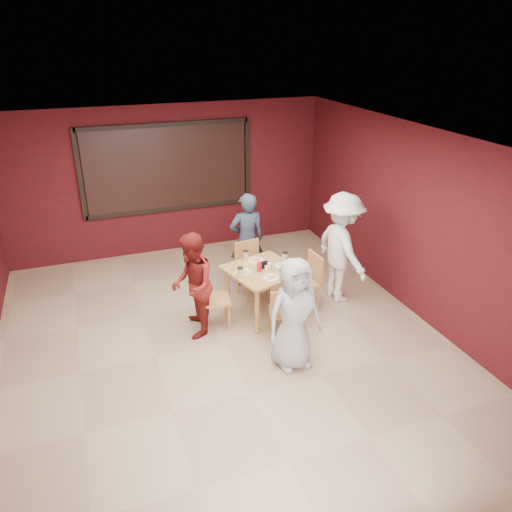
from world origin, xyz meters
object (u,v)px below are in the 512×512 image
object	(u,v)px
chair_left	(210,296)
diner_front	(294,314)
chair_back	(250,265)
chair_right	(308,278)
dining_table	(263,275)
diner_left	(192,286)
chair_front	(284,310)
diner_right	(342,248)
diner_back	(247,240)

from	to	relation	value
chair_left	diner_front	xyz separation A→B (m)	(0.75, -1.26, 0.26)
chair_back	chair_right	xyz separation A→B (m)	(0.69, -0.72, -0.00)
chair_back	diner_front	bearing A→B (deg)	-93.61
dining_table	chair_left	bearing A→B (deg)	-177.30
chair_back	diner_left	world-z (taller)	diner_left
chair_front	chair_right	distance (m)	0.99
diner_left	diner_right	xyz separation A→B (m)	(2.44, 0.18, 0.13)
chair_front	diner_left	xyz separation A→B (m)	(-1.13, 0.59, 0.30)
diner_left	diner_front	bearing A→B (deg)	52.47
chair_right	diner_left	world-z (taller)	diner_left
dining_table	chair_right	size ratio (longest dim) A/B	1.35
chair_front	diner_left	bearing A→B (deg)	152.65
diner_left	diner_back	bearing A→B (deg)	145.84
chair_back	chair_left	distance (m)	1.15
chair_left	diner_back	xyz separation A→B (m)	(0.95, 1.11, 0.31)
chair_front	diner_left	world-z (taller)	diner_left
chair_back	chair_right	distance (m)	1.00
diner_back	diner_right	bearing A→B (deg)	144.00
dining_table	chair_back	xyz separation A→B (m)	(0.05, 0.71, -0.17)
dining_table	chair_front	xyz separation A→B (m)	(0.03, -0.72, -0.22)
chair_front	diner_front	bearing A→B (deg)	-100.74
diner_right	chair_front	bearing A→B (deg)	116.10
chair_back	chair_front	bearing A→B (deg)	-90.64
diner_back	diner_right	world-z (taller)	diner_right
diner_front	diner_back	distance (m)	2.38
chair_left	chair_right	xyz separation A→B (m)	(1.57, 0.02, 0.01)
dining_table	diner_front	distance (m)	1.30
chair_left	diner_left	bearing A→B (deg)	-161.10
chair_left	diner_left	size ratio (longest dim) A/B	0.57
diner_back	chair_left	bearing A→B (deg)	53.06
chair_left	chair_back	bearing A→B (deg)	40.21
diner_back	diner_left	world-z (taller)	diner_back
diner_right	chair_right	bearing A→B (deg)	92.49
dining_table	diner_left	bearing A→B (deg)	-173.24
dining_table	diner_right	distance (m)	1.35
diner_front	diner_left	bearing A→B (deg)	126.45
diner_back	chair_back	bearing A→B (deg)	82.55
chair_front	chair_left	xyz separation A→B (m)	(-0.87, 0.68, 0.04)
dining_table	chair_right	xyz separation A→B (m)	(0.73, -0.02, -0.17)
chair_front	diner_back	distance (m)	1.82
chair_front	dining_table	bearing A→B (deg)	92.41
diner_back	dining_table	bearing A→B (deg)	87.47
chair_left	chair_front	bearing A→B (deg)	-38.03
chair_front	diner_right	bearing A→B (deg)	30.50
chair_back	chair_right	size ratio (longest dim) A/B	1.01
chair_right	diner_front	distance (m)	1.54
chair_right	diner_left	bearing A→B (deg)	-176.53
chair_front	chair_back	distance (m)	1.42
chair_right	diner_left	xyz separation A→B (m)	(-1.84, -0.11, 0.26)
chair_front	chair_right	size ratio (longest dim) A/B	0.91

